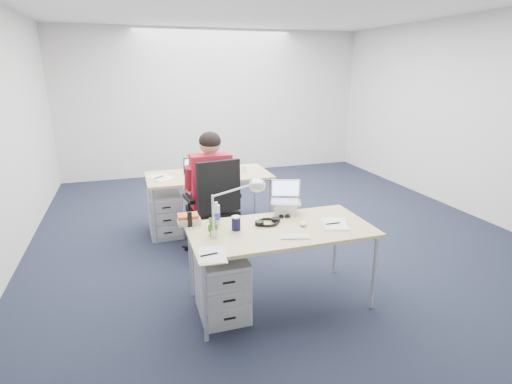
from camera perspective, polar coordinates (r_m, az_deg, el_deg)
floor at (r=5.20m, az=2.99°, el=-6.17°), size 7.00×7.00×0.00m
room at (r=4.78m, az=3.32°, el=13.02°), size 6.02×7.02×2.80m
desk_near at (r=3.53m, az=3.54°, el=-5.86°), size 1.60×0.80×0.73m
desk_far at (r=5.31m, az=-6.78°, el=2.05°), size 1.60×0.80×0.73m
office_chair at (r=4.59m, az=-6.03°, el=-5.12°), size 0.81×0.81×1.15m
seated_person at (r=4.64m, az=-6.74°, el=0.04°), size 0.44×0.77×1.41m
drawer_pedestal_near at (r=3.54m, az=-4.89°, el=-13.18°), size 0.40×0.50×0.55m
drawer_pedestal_far at (r=5.26m, az=-12.84°, el=-3.07°), size 0.40×0.50×0.55m
silver_laptop at (r=3.82m, az=4.28°, el=-0.83°), size 0.34×0.31×0.30m
wireless_keyboard at (r=3.33m, az=5.60°, el=-6.34°), size 0.26×0.16×0.01m
computer_mouse at (r=3.57m, az=6.75°, el=-4.51°), size 0.09×0.12×0.04m
headphones at (r=3.59m, az=1.67°, el=-4.22°), size 0.29×0.24×0.04m
can_koozie at (r=3.44m, az=-2.87°, el=-4.46°), size 0.09×0.09×0.13m
water_bottle at (r=3.56m, az=-5.68°, el=-3.05°), size 0.09×0.09×0.21m
bear_figurine at (r=3.35m, az=-6.19°, el=-4.86°), size 0.09×0.07×0.16m
book_stack at (r=3.63m, az=-9.61°, el=-3.83°), size 0.23×0.20×0.09m
cordless_phone at (r=3.55m, az=-9.44°, el=-3.87°), size 0.04×0.03×0.14m
papers_left at (r=3.02m, az=-6.37°, el=-8.99°), size 0.25×0.32×0.01m
papers_right at (r=3.64m, az=11.18°, el=-4.54°), size 0.29×0.34×0.01m
sunglasses at (r=3.73m, az=4.06°, el=-3.56°), size 0.12×0.06×0.03m
desk_lamp at (r=3.30m, az=-3.70°, el=-2.14°), size 0.44×0.18×0.49m
dark_laptop at (r=5.22m, az=-8.28°, el=3.62°), size 0.36×0.35×0.24m
far_cup at (r=5.35m, az=-1.74°, el=3.30°), size 0.07×0.07×0.09m
far_papers at (r=5.20m, az=-13.43°, el=1.96°), size 0.35×0.40×0.01m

